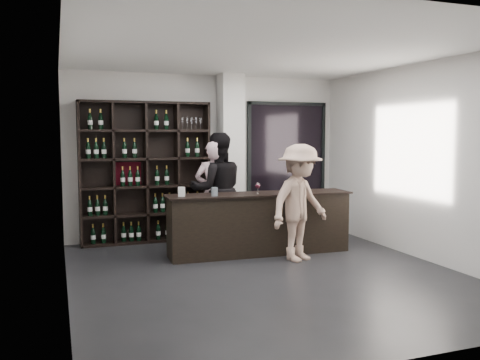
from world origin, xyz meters
name	(u,v)px	position (x,y,z in m)	size (l,w,h in m)	color
floor	(266,275)	(0.00, 0.00, -0.01)	(5.00, 5.50, 0.01)	black
wine_shelf	(146,172)	(-1.15, 2.57, 1.20)	(2.20, 0.35, 2.40)	black
structural_column	(231,157)	(0.35, 2.47, 1.45)	(0.40, 0.40, 2.90)	silver
glass_panel	(287,158)	(1.55, 2.69, 1.40)	(1.60, 0.08, 2.10)	black
tasting_counter	(260,223)	(0.35, 1.10, 0.48)	(2.89, 0.61, 0.95)	black
taster_pink	(214,194)	(-0.15, 1.85, 0.88)	(0.64, 0.42, 1.75)	beige
taster_black	(217,190)	(-0.10, 1.85, 0.94)	(0.91, 0.71, 1.87)	black
customer	(300,203)	(0.75, 0.53, 0.86)	(1.11, 0.64, 1.71)	#A2816E
wine_glass	(258,187)	(0.32, 1.10, 1.04)	(0.08, 0.08, 0.18)	white
spit_cup	(214,192)	(-0.41, 0.98, 1.01)	(0.10, 0.10, 0.13)	#9DAEBA
napkin_stack	(305,190)	(1.17, 1.19, 0.96)	(0.12, 0.12, 0.02)	white
card_stand	(182,192)	(-0.88, 1.09, 1.02)	(0.09, 0.05, 0.14)	white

